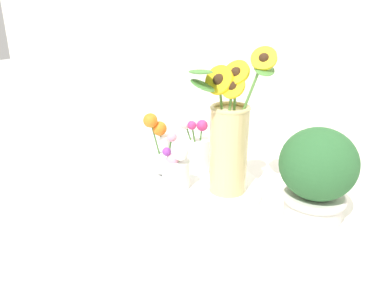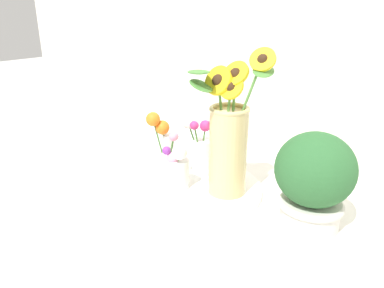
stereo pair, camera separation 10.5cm
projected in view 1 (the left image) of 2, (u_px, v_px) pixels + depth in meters
name	position (u px, v px, depth m)	size (l,w,h in m)	color
ground_plane	(171.00, 202.00, 1.05)	(6.00, 6.00, 0.00)	silver
serving_tray	(192.00, 188.00, 1.10)	(0.41, 0.41, 0.02)	white
mason_jar_sunflowers	(228.00, 138.00, 1.02)	(0.25, 0.22, 0.41)	#D1B77A
vase_small_center	(176.00, 170.00, 1.07)	(0.08, 0.08, 0.14)	white
vase_bulb_right	(164.00, 152.00, 1.14)	(0.09, 0.10, 0.21)	white
vase_small_back	(198.00, 150.00, 1.16)	(0.08, 0.09, 0.18)	white
potted_plant	(317.00, 173.00, 0.92)	(0.19, 0.19, 0.25)	beige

